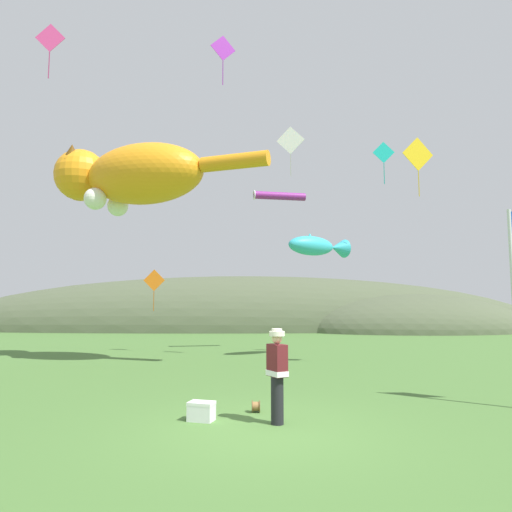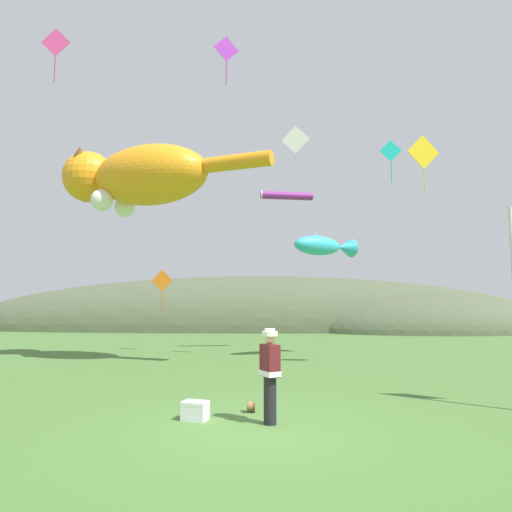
% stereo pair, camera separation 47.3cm
% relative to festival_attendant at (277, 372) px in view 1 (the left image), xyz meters
% --- Properties ---
extents(ground_plane, '(120.00, 120.00, 0.00)m').
position_rel_festival_attendant_xyz_m(ground_plane, '(-0.29, -0.42, -0.95)').
color(ground_plane, '#477033').
extents(distant_hill_ridge, '(50.30, 12.98, 8.79)m').
position_rel_festival_attendant_xyz_m(distant_hill_ridge, '(1.99, 28.94, -0.95)').
color(distant_hill_ridge, '#4C563D').
rests_on(distant_hill_ridge, ground).
extents(festival_attendant, '(0.43, 0.49, 1.77)m').
position_rel_festival_attendant_xyz_m(festival_attendant, '(0.00, 0.00, 0.00)').
color(festival_attendant, black).
rests_on(festival_attendant, ground).
extents(kite_spool, '(0.17, 0.24, 0.24)m').
position_rel_festival_attendant_xyz_m(kite_spool, '(-0.38, 0.94, -0.83)').
color(kite_spool, olive).
rests_on(kite_spool, ground).
extents(picnic_cooler, '(0.57, 0.46, 0.36)m').
position_rel_festival_attendant_xyz_m(picnic_cooler, '(-1.45, 0.29, -0.77)').
color(picnic_cooler, white).
rests_on(picnic_cooler, ground).
extents(kite_giant_cat, '(8.50, 4.12, 2.71)m').
position_rel_festival_attendant_xyz_m(kite_giant_cat, '(-4.97, 8.45, 6.14)').
color(kite_giant_cat, orange).
extents(kite_fish_windsock, '(3.03, 2.29, 0.94)m').
position_rel_festival_attendant_xyz_m(kite_fish_windsock, '(2.49, 10.16, 3.66)').
color(kite_fish_windsock, '#33B2CC').
extents(kite_tube_streamer, '(2.52, 0.79, 0.44)m').
position_rel_festival_attendant_xyz_m(kite_tube_streamer, '(1.04, 12.19, 6.27)').
color(kite_tube_streamer, '#8C268C').
extents(kite_diamond_white, '(1.11, 0.29, 2.04)m').
position_rel_festival_attendant_xyz_m(kite_diamond_white, '(1.24, 8.81, 7.73)').
color(kite_diamond_white, white).
extents(kite_diamond_teal, '(0.92, 0.08, 1.82)m').
position_rel_festival_attendant_xyz_m(kite_diamond_teal, '(5.26, 9.67, 7.55)').
color(kite_diamond_teal, '#19BFBF').
extents(kite_diamond_orange, '(1.00, 0.09, 1.90)m').
position_rel_festival_attendant_xyz_m(kite_diamond_orange, '(-4.71, 12.24, 2.28)').
color(kite_diamond_orange, orange).
extents(kite_diamond_gold, '(1.18, 0.27, 2.10)m').
position_rel_festival_attendant_xyz_m(kite_diamond_gold, '(5.42, 6.43, 6.42)').
color(kite_diamond_gold, yellow).
extents(kite_diamond_pink, '(0.97, 0.04, 1.87)m').
position_rel_festival_attendant_xyz_m(kite_diamond_pink, '(-6.95, 5.46, 9.86)').
color(kite_diamond_pink, '#E53F8C').
extents(kite_diamond_violet, '(0.87, 0.37, 1.84)m').
position_rel_festival_attendant_xyz_m(kite_diamond_violet, '(-1.37, 6.59, 10.26)').
color(kite_diamond_violet, purple).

